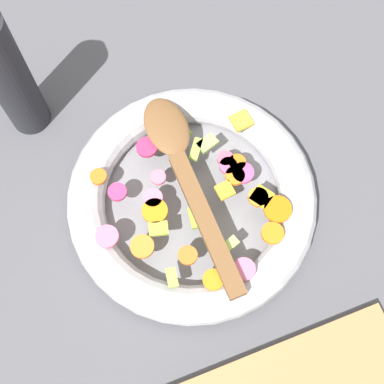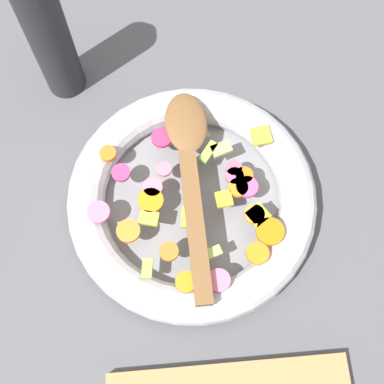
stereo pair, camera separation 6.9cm
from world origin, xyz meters
name	(u,v)px [view 2 (the right image)]	position (x,y,z in m)	size (l,w,h in m)	color
ground_plane	(192,205)	(0.00, 0.00, 0.00)	(4.00, 4.00, 0.00)	#4C4C51
skillet	(192,199)	(0.00, 0.00, 0.02)	(0.33, 0.33, 0.05)	slate
chopped_vegetables	(198,201)	(-0.01, 0.01, 0.05)	(0.25, 0.26, 0.01)	orange
wooden_spoon	(190,168)	(0.00, -0.03, 0.06)	(0.06, 0.29, 0.01)	brown
pepper_mill	(49,35)	(0.17, -0.21, 0.11)	(0.06, 0.06, 0.25)	#232328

